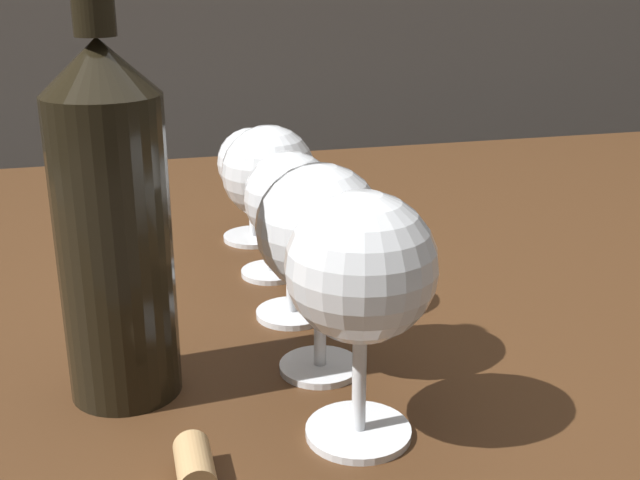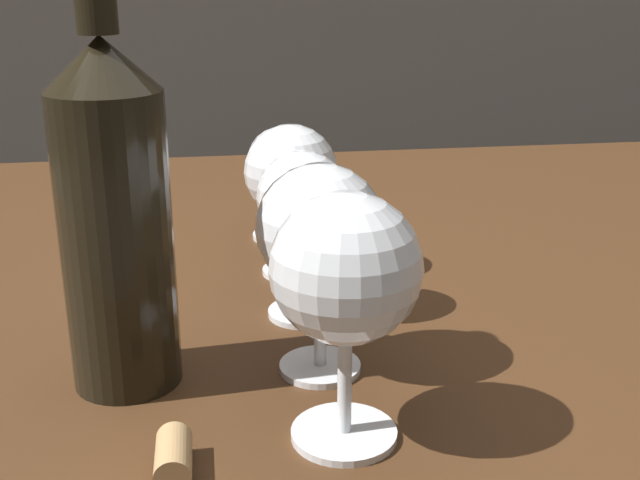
% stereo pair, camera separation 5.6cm
% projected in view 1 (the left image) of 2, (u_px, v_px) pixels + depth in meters
% --- Properties ---
extents(dining_table, '(1.44, 0.91, 0.78)m').
position_uv_depth(dining_table, '(323.00, 332.00, 0.85)').
color(dining_table, '#472B16').
rests_on(dining_table, ground_plane).
extents(wine_glass_white, '(0.09, 0.09, 0.16)m').
position_uv_depth(wine_glass_white, '(361.00, 273.00, 0.47)').
color(wine_glass_white, white).
rests_on(wine_glass_white, dining_table).
extents(wine_glass_rose, '(0.09, 0.09, 0.16)m').
position_uv_depth(wine_glass_rose, '(320.00, 233.00, 0.55)').
color(wine_glass_rose, white).
rests_on(wine_glass_rose, dining_table).
extents(wine_glass_amber, '(0.08, 0.08, 0.14)m').
position_uv_depth(wine_glass_amber, '(290.00, 202.00, 0.65)').
color(wine_glass_amber, white).
rests_on(wine_glass_amber, dining_table).
extents(wine_glass_cabernet, '(0.09, 0.09, 0.15)m').
position_uv_depth(wine_glass_cabernet, '(269.00, 175.00, 0.74)').
color(wine_glass_cabernet, white).
rests_on(wine_glass_cabernet, dining_table).
extents(wine_glass_port, '(0.07, 0.07, 0.12)m').
position_uv_depth(wine_glass_port, '(252.00, 167.00, 0.84)').
color(wine_glass_port, white).
rests_on(wine_glass_port, dining_table).
extents(wine_bottle, '(0.08, 0.08, 0.33)m').
position_uv_depth(wine_bottle, '(112.00, 217.00, 0.52)').
color(wine_bottle, black).
rests_on(wine_bottle, dining_table).
extents(cork, '(0.02, 0.04, 0.02)m').
position_uv_depth(cork, '(195.00, 466.00, 0.46)').
color(cork, tan).
rests_on(cork, dining_table).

